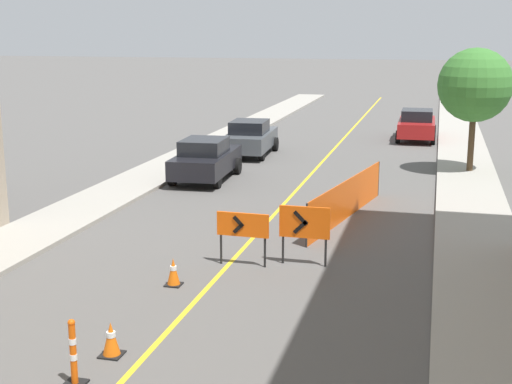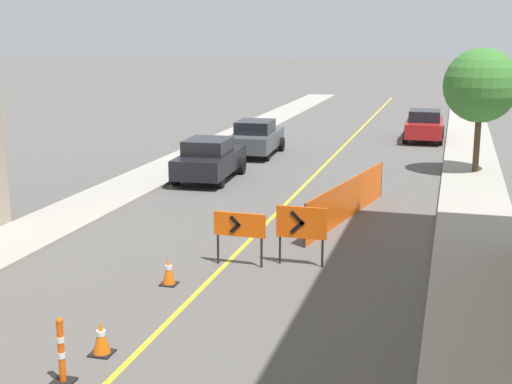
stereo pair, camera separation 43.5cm
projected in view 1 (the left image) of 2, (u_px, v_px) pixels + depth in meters
name	position (u px, v px, depth m)	size (l,w,h in m)	color
lane_stripe	(307.00, 178.00, 27.33)	(0.12, 69.34, 0.01)	gold
sidewalk_left	(162.00, 169.00, 28.75)	(2.25, 69.34, 0.13)	#9E998E
sidewalk_right	(468.00, 185.00, 25.88)	(2.25, 69.34, 0.13)	#9E998E
traffic_cone_fifth	(111.00, 339.00, 12.38)	(0.39, 0.39, 0.62)	black
traffic_cone_farthest	(173.00, 272.00, 15.80)	(0.36, 0.36, 0.63)	black
delineator_post_rear	(73.00, 357.00, 11.31)	(0.35, 0.35, 1.12)	black
arrow_barricade_primary	(243.00, 227.00, 17.00)	(1.29, 0.11, 1.31)	#EF560C
arrow_barricade_secondary	(304.00, 224.00, 17.02)	(1.23, 0.08, 1.45)	#EF560C
safety_mesh_fence	(347.00, 199.00, 21.42)	(1.35, 6.56, 1.19)	#EF560C
parked_car_curb_near	(206.00, 159.00, 26.85)	(2.02, 4.39, 1.59)	black
parked_car_curb_mid	(250.00, 138.00, 32.24)	(2.05, 4.40, 1.59)	#474C51
parked_car_curb_far	(417.00, 125.00, 36.61)	(1.94, 4.32, 1.59)	maroon
street_tree_right_near	(475.00, 85.00, 27.43)	(2.85, 2.85, 4.78)	#4C3823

